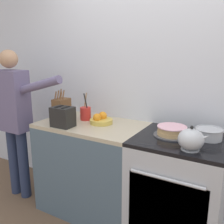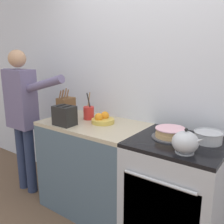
% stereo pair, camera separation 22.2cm
% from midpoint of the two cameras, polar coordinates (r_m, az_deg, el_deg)
% --- Properties ---
extents(wall_back, '(8.00, 0.04, 2.60)m').
position_cam_midpoint_polar(wall_back, '(2.35, 15.51, 5.97)').
color(wall_back, silver).
rests_on(wall_back, ground_plane).
extents(counter_cabinet, '(1.01, 0.64, 0.92)m').
position_cam_midpoint_polar(counter_cabinet, '(2.59, -1.58, -12.33)').
color(counter_cabinet, '#4C6070').
rests_on(counter_cabinet, ground_plane).
extents(stove_range, '(0.72, 0.67, 0.92)m').
position_cam_midpoint_polar(stove_range, '(2.23, 17.10, -17.55)').
color(stove_range, '#B7BABF').
rests_on(stove_range, ground_plane).
extents(layer_cake, '(0.30, 0.30, 0.08)m').
position_cam_midpoint_polar(layer_cake, '(2.08, 16.18, -4.73)').
color(layer_cake, '#4C4C51').
rests_on(layer_cake, stove_range).
extents(tea_kettle, '(0.22, 0.18, 0.18)m').
position_cam_midpoint_polar(tea_kettle, '(1.81, 19.90, -6.61)').
color(tea_kettle, '#B7BABF').
rests_on(tea_kettle, stove_range).
extents(mixing_bowl, '(0.22, 0.22, 0.09)m').
position_cam_midpoint_polar(mixing_bowl, '(2.08, 24.07, -5.27)').
color(mixing_bowl, '#B7BABF').
rests_on(mixing_bowl, stove_range).
extents(knife_block, '(0.12, 0.17, 0.30)m').
position_cam_midpoint_polar(knife_block, '(2.63, -8.08, 1.06)').
color(knife_block, brown).
rests_on(knife_block, counter_cabinet).
extents(utensil_crock, '(0.11, 0.11, 0.28)m').
position_cam_midpoint_polar(utensil_crock, '(2.54, -2.85, -0.16)').
color(utensil_crock, red).
rests_on(utensil_crock, counter_cabinet).
extents(fruit_bowl, '(0.22, 0.22, 0.10)m').
position_cam_midpoint_polar(fruit_bowl, '(2.41, 0.48, -1.73)').
color(fruit_bowl, gold).
rests_on(fruit_bowl, counter_cabinet).
extents(toaster, '(0.21, 0.15, 0.19)m').
position_cam_midpoint_polar(toaster, '(2.35, -8.16, -0.85)').
color(toaster, black).
rests_on(toaster, counter_cabinet).
extents(person_baker, '(0.92, 0.20, 1.61)m').
position_cam_midpoint_polar(person_baker, '(2.87, -17.80, 0.30)').
color(person_baker, '#283351').
rests_on(person_baker, ground_plane).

